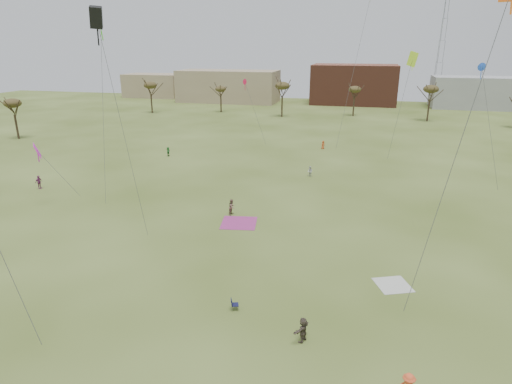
# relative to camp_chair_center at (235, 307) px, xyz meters

# --- Properties ---
(ground) EXTENTS (260.00, 260.00, 0.00)m
(ground) POSITION_rel_camp_chair_center_xyz_m (-0.89, -2.19, -0.26)
(ground) COLOR #3B4C17
(ground) RESTS_ON ground
(spectator_fore_b) EXTENTS (0.82, 0.97, 1.78)m
(spectator_fore_b) POSITION_rel_camp_chair_center_xyz_m (-5.50, 17.29, 0.63)
(spectator_fore_b) COLOR #7F6350
(spectator_fore_b) RESTS_ON ground
(spectator_fore_c) EXTENTS (1.11, 1.63, 1.69)m
(spectator_fore_c) POSITION_rel_camp_chair_center_xyz_m (5.15, -2.22, 0.59)
(spectator_fore_c) COLOR brown
(spectator_fore_c) RESTS_ON ground
(spectator_mid_d) EXTENTS (0.59, 1.09, 1.76)m
(spectator_mid_d) POSITION_rel_camp_chair_center_xyz_m (-32.57, 19.89, 0.62)
(spectator_mid_d) COLOR #82366D
(spectator_mid_d) RESTS_ON ground
(spectator_mid_e) EXTENTS (0.93, 0.91, 1.51)m
(spectator_mid_e) POSITION_rel_camp_chair_center_xyz_m (1.05, 33.82, 0.49)
(spectator_mid_e) COLOR silver
(spectator_mid_e) RESTS_ON ground
(flyer_far_a) EXTENTS (0.84, 1.48, 1.52)m
(flyer_far_a) POSITION_rel_camp_chair_center_xyz_m (-23.71, 40.02, 0.50)
(flyer_far_a) COLOR #256F2F
(flyer_far_a) RESTS_ON ground
(flyer_far_b) EXTENTS (0.83, 0.85, 1.48)m
(flyer_far_b) POSITION_rel_camp_chair_center_xyz_m (1.14, 51.63, 0.48)
(flyer_far_b) COLOR #C54F21
(flyer_far_b) RESTS_ON ground
(blanket_cream) EXTENTS (3.28, 3.28, 0.03)m
(blanket_cream) POSITION_rel_camp_chair_center_xyz_m (11.07, 6.15, -0.26)
(blanket_cream) COLOR silver
(blanket_cream) RESTS_ON ground
(blanket_plum) EXTENTS (4.17, 4.17, 0.03)m
(blanket_plum) POSITION_rel_camp_chair_center_xyz_m (-4.08, 15.14, -0.26)
(blanket_plum) COLOR #A0317A
(blanket_plum) RESTS_ON ground
(camp_chair_center) EXTENTS (0.68, 0.65, 0.87)m
(camp_chair_center) POSITION_rel_camp_chair_center_xyz_m (0.00, 0.00, 0.00)
(camp_chair_center) COLOR #131535
(camp_chair_center) RESTS_ON ground
(kites_aloft) EXTENTS (57.32, 68.43, 25.30)m
(kites_aloft) POSITION_rel_camp_chair_center_xyz_m (-2.32, 19.41, 18.09)
(kites_aloft) COLOR red
(kites_aloft) RESTS_ON ground
(tree_line) EXTENTS (117.44, 49.32, 8.91)m
(tree_line) POSITION_rel_camp_chair_center_xyz_m (-3.74, 76.94, 6.83)
(tree_line) COLOR #3A2B1E
(tree_line) RESTS_ON ground
(building_tan) EXTENTS (32.00, 14.00, 10.00)m
(building_tan) POSITION_rel_camp_chair_center_xyz_m (-35.89, 112.81, 4.74)
(building_tan) COLOR #937F60
(building_tan) RESTS_ON ground
(building_brick) EXTENTS (26.00, 16.00, 12.00)m
(building_brick) POSITION_rel_camp_chair_center_xyz_m (4.11, 117.81, 5.74)
(building_brick) COLOR brown
(building_brick) RESTS_ON ground
(building_grey) EXTENTS (24.00, 12.00, 9.00)m
(building_grey) POSITION_rel_camp_chair_center_xyz_m (39.11, 115.81, 4.24)
(building_grey) COLOR gray
(building_grey) RESTS_ON ground
(building_tan_west) EXTENTS (20.00, 12.00, 8.00)m
(building_tan_west) POSITION_rel_camp_chair_center_xyz_m (-65.89, 119.81, 3.74)
(building_tan_west) COLOR #937F60
(building_tan_west) RESTS_ON ground
(radio_tower) EXTENTS (1.51, 1.72, 41.00)m
(radio_tower) POSITION_rel_camp_chair_center_xyz_m (29.11, 122.81, 18.95)
(radio_tower) COLOR #9EA3A8
(radio_tower) RESTS_ON ground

